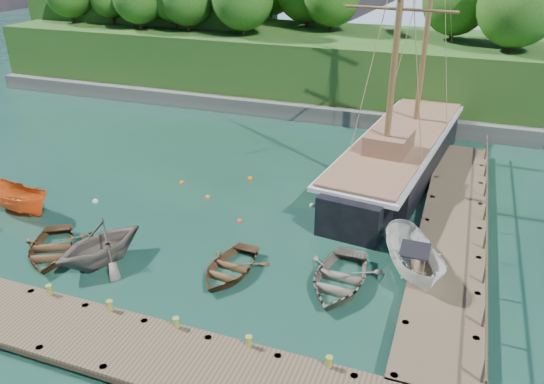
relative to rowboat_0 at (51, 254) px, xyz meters
The scene contains 23 objects.
ground 7.11m from the rowboat_0, 15.15° to the left, with size 160.00×160.00×0.00m, color #143526.
dock_near 10.01m from the rowboat_0, 27.64° to the right, with size 20.00×3.20×1.10m.
dock_east 20.39m from the rowboat_0, 25.75° to the left, with size 3.20×24.00×1.10m.
bollard_0 4.32m from the rowboat_0, 48.55° to the right, with size 0.26×0.26×0.45m, color olive.
bollard_1 6.70m from the rowboat_0, 28.94° to the right, with size 0.26×0.26×0.45m, color olive.
bollard_2 9.44m from the rowboat_0, 20.09° to the right, with size 0.26×0.26×0.45m, color olive.
bollard_3 12.30m from the rowboat_0, 15.28° to the right, with size 0.26×0.26×0.45m, color olive.
bollard_4 15.21m from the rowboat_0, 12.30° to the right, with size 0.26×0.26×0.45m, color olive.
rowboat_0 is the anchor object (origin of this frame).
rowboat_1 2.78m from the rowboat_0, ahead, with size 3.83×4.43×2.34m, color #6B6058.
rowboat_2 9.03m from the rowboat_0, ahead, with size 2.91×4.08×0.84m, color brown.
rowboat_3 14.06m from the rowboat_0, ahead, with size 3.45×4.83×1.00m, color #6C6459.
motorboat_orange 5.56m from the rowboat_0, 147.31° to the left, with size 1.74×4.61×1.78m, color orange.
cabin_boat_white 17.38m from the rowboat_0, 14.03° to the left, with size 1.96×5.22×2.01m, color white.
schooner 21.75m from the rowboat_0, 48.05° to the left, with size 7.13×26.71×19.46m.
mooring_buoy_0 5.69m from the rowboat_0, 105.44° to the left, with size 0.35×0.35×0.35m, color silver.
mooring_buoy_1 9.38m from the rowboat_0, 61.69° to the left, with size 0.32×0.32×0.32m, color orange.
mooring_buoy_2 9.67m from the rowboat_0, 40.03° to the left, with size 0.30×0.30×0.30m, color red.
mooring_buoy_3 14.15m from the rowboat_0, 41.56° to the left, with size 0.30×0.30×0.30m, color silver.
mooring_buoy_4 9.79m from the rowboat_0, 78.46° to the left, with size 0.30×0.30×0.30m, color orange.
mooring_buoy_5 13.00m from the rowboat_0, 63.36° to the left, with size 0.36×0.36×0.36m, color #E56000.
headland 34.21m from the rowboat_0, 100.26° to the left, with size 51.00×19.31×12.90m.
distant_ridge 72.85m from the rowboat_0, 81.17° to the left, with size 117.00×40.00×10.00m.
Camera 1 is at (10.95, -18.85, 14.12)m, focal length 35.00 mm.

